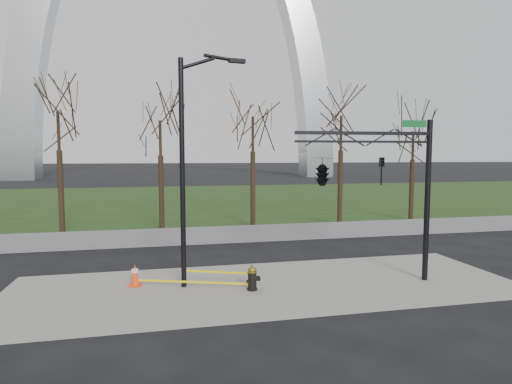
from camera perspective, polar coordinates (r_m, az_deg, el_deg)
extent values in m
plane|color=black|center=(15.48, 1.49, -12.78)|extent=(500.00, 500.00, 0.00)
cube|color=gray|center=(15.46, 1.49, -12.60)|extent=(18.00, 6.00, 0.10)
cube|color=#1F3212|center=(44.69, -7.90, -1.10)|extent=(120.00, 40.00, 0.06)
cube|color=#59595B|center=(22.98, -3.39, -5.74)|extent=(60.00, 0.30, 0.90)
cylinder|color=black|center=(14.88, -0.51, -12.98)|extent=(0.36, 0.36, 0.06)
cylinder|color=black|center=(14.79, -0.51, -11.94)|extent=(0.27, 0.27, 0.63)
cylinder|color=black|center=(14.89, 0.21, -11.61)|extent=(0.26, 0.23, 0.17)
cylinder|color=black|center=(14.71, -1.04, -11.96)|extent=(0.14, 0.14, 0.10)
cylinder|color=olive|center=(14.70, -0.51, -10.69)|extent=(0.31, 0.31, 0.06)
ellipsoid|color=olive|center=(14.68, -0.51, -10.45)|extent=(0.29, 0.29, 0.22)
cylinder|color=olive|center=(14.65, -0.51, -9.98)|extent=(0.06, 0.06, 0.08)
cube|color=#FF400D|center=(15.91, -15.99, -12.01)|extent=(0.53, 0.53, 0.04)
cone|color=#FF400D|center=(15.81, -16.03, -10.64)|extent=(0.31, 0.31, 0.74)
cylinder|color=white|center=(15.77, -16.04, -10.17)|extent=(0.24, 0.24, 0.11)
cylinder|color=black|center=(14.79, -9.91, 2.12)|extent=(0.18, 0.18, 8.00)
cylinder|color=black|center=(15.21, -8.01, 16.81)|extent=(1.27, 0.31, 0.56)
cylinder|color=black|center=(15.48, -4.81, 17.58)|extent=(1.21, 0.30, 0.22)
cube|color=black|center=(15.64, -2.60, 17.27)|extent=(0.63, 0.31, 0.14)
cylinder|color=black|center=(16.70, 22.12, -1.30)|extent=(0.20, 0.20, 6.00)
cube|color=black|center=(15.51, 14.36, 7.71)|extent=(5.00, 0.49, 0.12)
cube|color=black|center=(15.50, 14.34, 6.60)|extent=(4.99, 0.45, 0.08)
cube|color=#0C5926|center=(16.35, 20.62, 8.63)|extent=(0.90, 0.11, 0.25)
imported|color=black|center=(15.78, 16.61, 2.70)|extent=(0.18, 0.21, 1.00)
imported|color=black|center=(14.99, 8.95, 2.74)|extent=(0.71, 2.52, 1.00)
cube|color=yellow|center=(14.97, -5.21, -10.71)|extent=(2.27, 0.92, 0.08)
cube|color=yellow|center=(15.21, -8.54, -11.93)|extent=(3.96, 1.37, 0.08)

